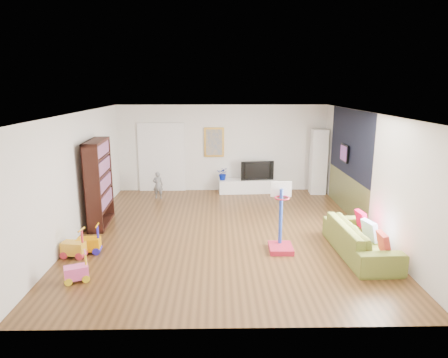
{
  "coord_description": "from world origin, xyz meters",
  "views": [
    {
      "loc": [
        -0.16,
        -8.65,
        3.28
      ],
      "look_at": [
        0.0,
        0.4,
        1.15
      ],
      "focal_mm": 32.0,
      "sensor_mm": 36.0,
      "label": 1
    }
  ],
  "objects_px": {
    "bookshelf": "(99,183)",
    "sofa": "(360,239)",
    "media_console": "(248,186)",
    "basketball_hoop": "(282,218)"
  },
  "relations": [
    {
      "from": "media_console",
      "to": "bookshelf",
      "type": "relative_size",
      "value": 0.88
    },
    {
      "from": "bookshelf",
      "to": "sofa",
      "type": "bearing_deg",
      "value": -22.28
    },
    {
      "from": "media_console",
      "to": "basketball_hoop",
      "type": "bearing_deg",
      "value": -89.28
    },
    {
      "from": "sofa",
      "to": "basketball_hoop",
      "type": "height_order",
      "value": "basketball_hoop"
    },
    {
      "from": "bookshelf",
      "to": "sofa",
      "type": "xyz_separation_m",
      "value": [
        5.64,
        -1.9,
        -0.7
      ]
    },
    {
      "from": "sofa",
      "to": "bookshelf",
      "type": "bearing_deg",
      "value": 69.07
    },
    {
      "from": "sofa",
      "to": "basketball_hoop",
      "type": "xyz_separation_m",
      "value": [
        -1.54,
        0.21,
        0.38
      ]
    },
    {
      "from": "media_console",
      "to": "sofa",
      "type": "distance_m",
      "value": 5.09
    },
    {
      "from": "media_console",
      "to": "basketball_hoop",
      "type": "xyz_separation_m",
      "value": [
        0.33,
        -4.52,
        0.49
      ]
    },
    {
      "from": "media_console",
      "to": "basketball_hoop",
      "type": "relative_size",
      "value": 1.27
    }
  ]
}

